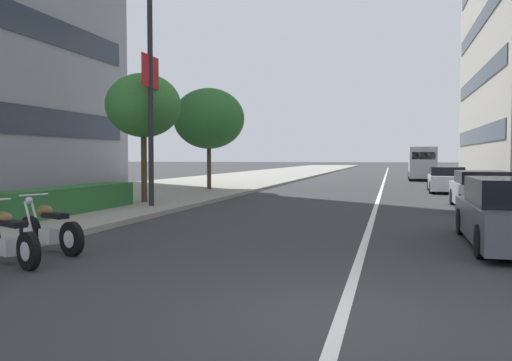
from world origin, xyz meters
name	(u,v)px	position (x,y,z in m)	size (l,w,h in m)	color
ground_plane	(340,321)	(0.00, 0.00, 0.00)	(400.00, 400.00, 0.00)	#303033
sidewalk_right_plaza	(220,182)	(30.00, 11.50, 0.07)	(160.00, 10.21, 0.15)	gray
lane_centre_stripe	(384,181)	(35.00, 0.00, 0.00)	(110.00, 0.16, 0.01)	silver
motorcycle_nearest_camera	(8,240)	(1.68, 5.82, 0.41)	(1.04, 1.92, 1.09)	black
motorcycle_mid_row	(49,230)	(2.88, 5.88, 0.42)	(0.97, 1.98, 1.10)	black
car_following_behind	(482,191)	(14.00, -3.67, 0.65)	(4.55, 1.89, 1.35)	#B7B7BC
car_mid_block_traffic	(446,180)	(23.12, -3.36, 0.64)	(4.35, 1.93, 1.33)	silver
delivery_van_ahead	(422,163)	(38.01, -2.92, 1.41)	(5.81, 2.13, 2.64)	#B7B7BC
street_lamp_with_banners	(159,44)	(10.69, 7.21, 5.69)	(1.26, 2.52, 9.48)	#232326
clipped_hedge_bed	(68,200)	(7.97, 8.98, 0.54)	(6.20, 1.10, 0.79)	#28602D
street_tree_near_plaza_corner	(143,106)	(12.11, 8.52, 3.77)	(2.81, 2.81, 4.83)	#473323
street_tree_mid_sidewalk	(209,119)	(20.15, 8.81, 3.87)	(3.74, 3.74, 5.32)	#473323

